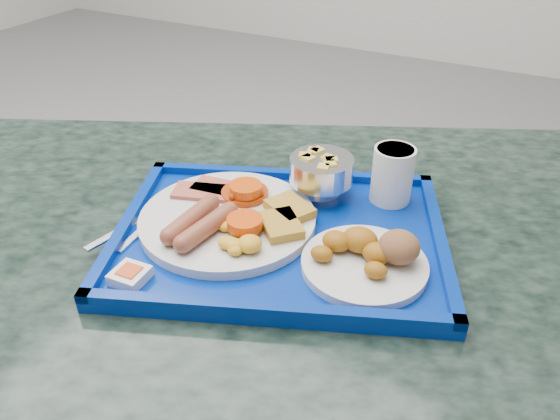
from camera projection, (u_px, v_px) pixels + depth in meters
name	position (u px, v px, depth m)	size (l,w,h in m)	color
floor	(90.00, 306.00, 1.77)	(6.00, 6.00, 0.00)	gray
table	(277.00, 340.00, 0.89)	(1.45, 1.25, 0.77)	slate
tray	(280.00, 237.00, 0.78)	(0.55, 0.48, 0.03)	#032692
main_plate	(231.00, 218.00, 0.79)	(0.26, 0.26, 0.04)	silver
bread_plate	(369.00, 256.00, 0.71)	(0.16, 0.16, 0.05)	silver
fruit_bowl	(321.00, 170.00, 0.84)	(0.10, 0.10, 0.07)	silver
juice_cup	(393.00, 173.00, 0.83)	(0.06, 0.06, 0.09)	white
spoon	(173.00, 206.00, 0.83)	(0.03, 0.17, 0.01)	silver
knife	(132.00, 224.00, 0.79)	(0.01, 0.16, 0.00)	silver
jam_packet	(130.00, 275.00, 0.69)	(0.04, 0.04, 0.02)	white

